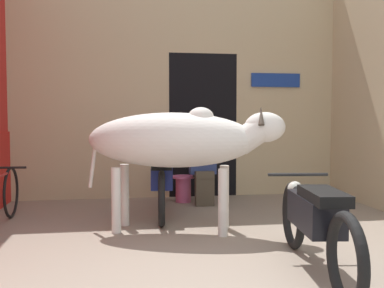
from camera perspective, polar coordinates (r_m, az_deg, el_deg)
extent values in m
cube|color=#C6B289|center=(7.73, -1.83, 17.12)|extent=(5.37, 0.18, 1.55)
cube|color=#C6B289|center=(7.47, -12.70, 2.31)|extent=(2.53, 0.18, 2.38)
cube|color=#C6B289|center=(7.95, 11.45, 2.38)|extent=(1.70, 0.18, 2.38)
cube|color=black|center=(7.92, 0.84, 2.44)|extent=(1.14, 0.90, 2.38)
cube|color=navy|center=(7.81, 10.58, 7.97)|extent=(0.85, 0.03, 0.23)
ellipsoid|color=silver|center=(5.19, -2.65, 0.51)|extent=(2.07, 1.16, 0.64)
ellipsoid|color=silver|center=(5.14, 1.13, 3.40)|extent=(0.36, 0.34, 0.23)
cylinder|color=silver|center=(5.12, 7.36, 1.01)|extent=(0.48, 0.40, 0.42)
ellipsoid|color=silver|center=(5.12, 9.22, 2.12)|extent=(0.52, 0.40, 0.34)
cylinder|color=silver|center=(5.43, -12.40, -1.94)|extent=(0.14, 0.08, 0.67)
cylinder|color=silver|center=(5.39, 4.12, -6.70)|extent=(0.11, 0.11, 0.75)
cylinder|color=silver|center=(5.02, 3.95, -7.42)|extent=(0.11, 0.11, 0.75)
cylinder|color=silver|center=(5.57, -8.55, -6.40)|extent=(0.11, 0.11, 0.75)
cylinder|color=silver|center=(5.22, -9.60, -7.06)|extent=(0.11, 0.11, 0.75)
cone|color=#473D33|center=(5.24, 8.68, 3.55)|extent=(0.11, 0.17, 0.23)
cone|color=#473D33|center=(5.00, 8.79, 3.56)|extent=(0.11, 0.17, 0.23)
torus|color=black|center=(3.36, 19.00, -13.73)|extent=(0.16, 0.68, 0.67)
torus|color=black|center=(4.67, 12.72, -8.80)|extent=(0.16, 0.68, 0.67)
cube|color=black|center=(3.97, 15.36, -8.39)|extent=(0.38, 0.81, 0.28)
cube|color=black|center=(3.73, 16.37, -6.33)|extent=(0.34, 0.65, 0.09)
cylinder|color=black|center=(4.45, 13.30, -3.80)|extent=(0.58, 0.10, 0.03)
sphere|color=silver|center=(4.57, 12.95, -5.57)|extent=(0.15, 0.15, 0.15)
torus|color=black|center=(5.46, -3.87, -6.91)|extent=(0.14, 0.69, 0.68)
torus|color=black|center=(6.81, -3.82, -4.88)|extent=(0.14, 0.69, 0.68)
cube|color=navy|center=(6.11, -3.85, -4.11)|extent=(0.35, 0.77, 0.28)
cube|color=black|center=(5.88, -3.86, -2.63)|extent=(0.31, 0.62, 0.09)
cylinder|color=black|center=(6.61, -3.84, -1.35)|extent=(0.58, 0.09, 0.03)
sphere|color=silver|center=(6.72, -3.83, -2.59)|extent=(0.15, 0.15, 0.15)
torus|color=black|center=(6.37, -22.00, -5.71)|extent=(0.05, 0.68, 0.67)
cylinder|color=black|center=(6.24, -22.28, -2.80)|extent=(0.44, 0.04, 0.03)
cube|color=brown|center=(6.75, 1.60, -6.11)|extent=(0.28, 0.14, 0.41)
cube|color=brown|center=(6.80, 1.47, -3.86)|extent=(0.28, 0.32, 0.11)
cube|color=navy|center=(6.84, 1.36, -1.69)|extent=(0.40, 0.20, 0.51)
sphere|color=tan|center=(6.82, 1.37, 1.28)|extent=(0.20, 0.20, 0.20)
cylinder|color=#DB6093|center=(7.04, -1.11, -5.85)|extent=(0.24, 0.24, 0.38)
cylinder|color=#DB6093|center=(7.01, -1.11, -4.20)|extent=(0.34, 0.34, 0.04)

